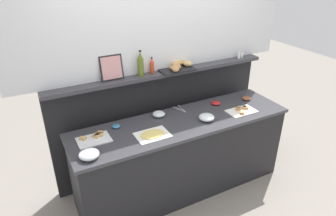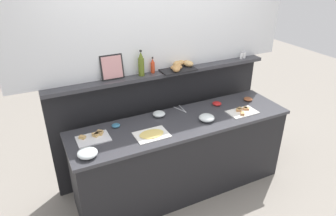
# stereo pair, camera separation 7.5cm
# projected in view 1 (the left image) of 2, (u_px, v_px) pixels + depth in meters

# --- Properties ---
(ground_plane) EXTENTS (12.00, 12.00, 0.00)m
(ground_plane) POSITION_uv_depth(u_px,v_px,m) (159.00, 159.00, 4.06)
(ground_plane) COLOR gray
(buffet_counter) EXTENTS (2.38, 0.65, 0.89)m
(buffet_counter) POSITION_uv_depth(u_px,v_px,m) (182.00, 156.00, 3.39)
(buffet_counter) COLOR black
(buffet_counter) RESTS_ON ground_plane
(back_ledge_unit) EXTENTS (2.60, 0.22, 1.30)m
(back_ledge_unit) POSITION_uv_depth(u_px,v_px,m) (161.00, 118.00, 3.68)
(back_ledge_unit) COLOR black
(back_ledge_unit) RESTS_ON ground_plane
(upper_wall_panel) EXTENTS (3.20, 0.08, 1.30)m
(upper_wall_panel) POSITION_uv_depth(u_px,v_px,m) (159.00, 9.00, 3.12)
(upper_wall_panel) COLOR silver
(upper_wall_panel) RESTS_ON back_ledge_unit
(sandwich_platter_front) EXTENTS (0.33, 0.20, 0.04)m
(sandwich_platter_front) POSITION_uv_depth(u_px,v_px,m) (242.00, 111.00, 3.37)
(sandwich_platter_front) COLOR white
(sandwich_platter_front) RESTS_ON buffet_counter
(sandwich_platter_side) EXTENTS (0.31, 0.21, 0.04)m
(sandwich_platter_side) POSITION_uv_depth(u_px,v_px,m) (94.00, 138.00, 2.86)
(sandwich_platter_side) COLOR silver
(sandwich_platter_side) RESTS_ON buffet_counter
(cold_cuts_platter) EXTENTS (0.33, 0.23, 0.02)m
(cold_cuts_platter) POSITION_uv_depth(u_px,v_px,m) (152.00, 135.00, 2.93)
(cold_cuts_platter) COLOR white
(cold_cuts_platter) RESTS_ON buffet_counter
(glass_bowl_large) EXTENTS (0.17, 0.17, 0.07)m
(glass_bowl_large) POSITION_uv_depth(u_px,v_px,m) (207.00, 117.00, 3.19)
(glass_bowl_large) COLOR silver
(glass_bowl_large) RESTS_ON buffet_counter
(glass_bowl_medium) EXTENTS (0.13, 0.13, 0.05)m
(glass_bowl_medium) POSITION_uv_depth(u_px,v_px,m) (159.00, 114.00, 3.27)
(glass_bowl_medium) COLOR silver
(glass_bowl_medium) RESTS_ON buffet_counter
(glass_bowl_small) EXTENTS (0.18, 0.18, 0.07)m
(glass_bowl_small) POSITION_uv_depth(u_px,v_px,m) (89.00, 155.00, 2.60)
(glass_bowl_small) COLOR silver
(glass_bowl_small) RESTS_ON buffet_counter
(condiment_bowl_cream) EXTENTS (0.11, 0.11, 0.04)m
(condiment_bowl_cream) POSITION_uv_depth(u_px,v_px,m) (216.00, 103.00, 3.53)
(condiment_bowl_cream) COLOR red
(condiment_bowl_cream) RESTS_ON buffet_counter
(condiment_bowl_dark) EXTENTS (0.11, 0.11, 0.04)m
(condiment_bowl_dark) POSITION_uv_depth(u_px,v_px,m) (246.00, 98.00, 3.64)
(condiment_bowl_dark) COLOR brown
(condiment_bowl_dark) RESTS_ON buffet_counter
(condiment_bowl_red) EXTENTS (0.09, 0.09, 0.03)m
(condiment_bowl_red) POSITION_uv_depth(u_px,v_px,m) (116.00, 126.00, 3.06)
(condiment_bowl_red) COLOR teal
(condiment_bowl_red) RESTS_ON buffet_counter
(serving_tongs) EXTENTS (0.08, 0.19, 0.01)m
(serving_tongs) POSITION_uv_depth(u_px,v_px,m) (181.00, 109.00, 3.42)
(serving_tongs) COLOR #B7BABF
(serving_tongs) RESTS_ON buffet_counter
(olive_oil_bottle) EXTENTS (0.06, 0.06, 0.28)m
(olive_oil_bottle) POSITION_uv_depth(u_px,v_px,m) (141.00, 65.00, 3.17)
(olive_oil_bottle) COLOR #56661E
(olive_oil_bottle) RESTS_ON back_ledge_unit
(hot_sauce_bottle) EXTENTS (0.04, 0.04, 0.18)m
(hot_sauce_bottle) POSITION_uv_depth(u_px,v_px,m) (152.00, 66.00, 3.27)
(hot_sauce_bottle) COLOR red
(hot_sauce_bottle) RESTS_ON back_ledge_unit
(salt_shaker) EXTENTS (0.03, 0.03, 0.09)m
(salt_shaker) POSITION_uv_depth(u_px,v_px,m) (239.00, 55.00, 3.75)
(salt_shaker) COLOR white
(salt_shaker) RESTS_ON back_ledge_unit
(pepper_shaker) EXTENTS (0.03, 0.03, 0.09)m
(pepper_shaker) POSITION_uv_depth(u_px,v_px,m) (242.00, 54.00, 3.77)
(pepper_shaker) COLOR white
(pepper_shaker) RESTS_ON back_ledge_unit
(bread_basket) EXTENTS (0.41, 0.33, 0.08)m
(bread_basket) POSITION_uv_depth(u_px,v_px,m) (178.00, 65.00, 3.42)
(bread_basket) COLOR black
(bread_basket) RESTS_ON back_ledge_unit
(framed_picture) EXTENTS (0.24, 0.06, 0.26)m
(framed_picture) POSITION_uv_depth(u_px,v_px,m) (111.00, 68.00, 3.07)
(framed_picture) COLOR black
(framed_picture) RESTS_ON back_ledge_unit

